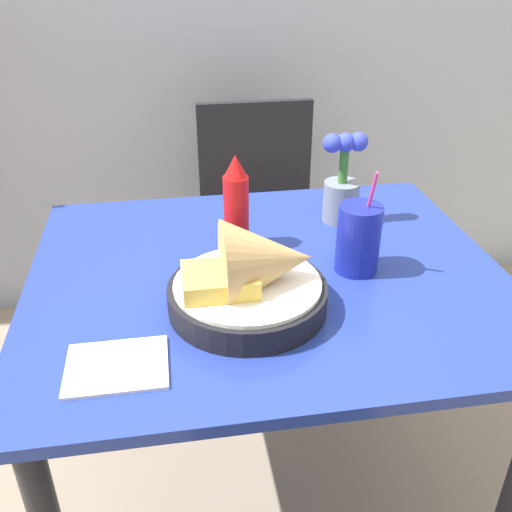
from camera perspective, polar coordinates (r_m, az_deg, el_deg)
ground_plane at (r=1.73m, az=0.87°, el=-23.96°), size 12.00×12.00×0.00m
dining_table at (r=1.26m, az=1.10°, el=-6.04°), size 0.99×0.83×0.77m
chair_far_window at (r=2.02m, az=0.31°, el=4.56°), size 0.40×0.40×0.90m
food_basket at (r=1.05m, az=-0.15°, el=-2.35°), size 0.30×0.30×0.18m
ketchup_bottle at (r=1.26m, az=-2.01°, el=5.29°), size 0.06×0.06×0.21m
drink_cup at (r=1.19m, az=10.18°, el=1.53°), size 0.09×0.09×0.23m
flower_vase at (r=1.39m, az=8.60°, el=6.99°), size 0.11×0.09×0.22m
napkin at (r=0.97m, az=-13.74°, el=-10.65°), size 0.17×0.13×0.01m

